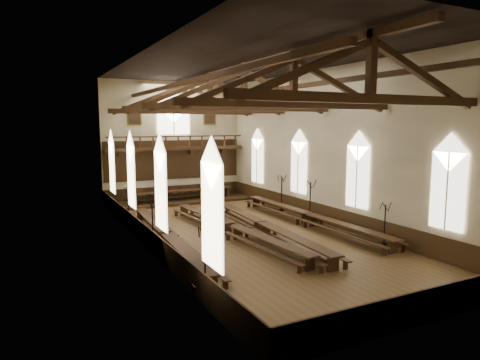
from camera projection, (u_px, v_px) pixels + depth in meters
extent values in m
plane|color=brown|center=(244.00, 233.00, 25.45)|extent=(26.00, 26.00, 0.00)
plane|color=beige|center=(174.00, 141.00, 36.29)|extent=(12.00, 0.00, 12.00)
plane|color=beige|center=(437.00, 172.00, 13.30)|extent=(12.00, 0.00, 12.00)
plane|color=beige|center=(141.00, 153.00, 22.10)|extent=(0.00, 26.00, 26.00)
plane|color=beige|center=(327.00, 147.00, 27.49)|extent=(0.00, 26.00, 26.00)
plane|color=black|center=(244.00, 61.00, 24.14)|extent=(26.00, 26.00, 0.00)
cube|color=#352310|center=(175.00, 192.00, 36.83)|extent=(11.90, 0.08, 1.20)
cube|color=#352310|center=(427.00, 306.00, 13.92)|extent=(11.90, 0.08, 1.20)
cube|color=#352310|center=(145.00, 235.00, 22.70)|extent=(0.08, 25.90, 1.20)
cube|color=#352310|center=(325.00, 214.00, 28.05)|extent=(0.08, 25.90, 1.20)
cube|color=white|center=(212.00, 216.00, 14.40)|extent=(0.05, 1.80, 3.60)
cube|color=white|center=(212.00, 163.00, 14.17)|extent=(0.05, 1.80, 1.80)
cylinder|color=beige|center=(213.00, 216.00, 14.42)|extent=(0.08, 0.08, 3.60)
cube|color=white|center=(161.00, 191.00, 19.71)|extent=(0.05, 1.80, 3.60)
cube|color=white|center=(160.00, 152.00, 19.47)|extent=(0.05, 1.80, 1.80)
cylinder|color=beige|center=(162.00, 191.00, 19.73)|extent=(0.08, 0.08, 3.60)
cube|color=white|center=(131.00, 177.00, 25.01)|extent=(0.05, 1.80, 3.60)
cube|color=white|center=(130.00, 146.00, 24.78)|extent=(0.05, 1.80, 1.80)
cylinder|color=beige|center=(132.00, 177.00, 25.03)|extent=(0.08, 0.08, 3.60)
cube|color=white|center=(112.00, 168.00, 30.32)|extent=(0.05, 1.80, 3.60)
cube|color=white|center=(111.00, 142.00, 30.08)|extent=(0.05, 1.80, 1.80)
cylinder|color=beige|center=(113.00, 168.00, 30.33)|extent=(0.08, 0.08, 3.60)
cube|color=white|center=(448.00, 191.00, 19.70)|extent=(0.05, 1.80, 3.60)
cube|color=white|center=(450.00, 152.00, 19.46)|extent=(0.05, 1.80, 1.80)
cylinder|color=beige|center=(447.00, 191.00, 19.68)|extent=(0.08, 0.08, 3.60)
cube|color=white|center=(357.00, 177.00, 25.00)|extent=(0.05, 1.80, 3.60)
cube|color=white|center=(358.00, 146.00, 24.77)|extent=(0.05, 1.80, 1.80)
cylinder|color=beige|center=(357.00, 177.00, 24.98)|extent=(0.08, 0.08, 3.60)
cube|color=white|center=(298.00, 168.00, 30.31)|extent=(0.05, 1.80, 3.60)
cube|color=white|center=(299.00, 142.00, 30.07)|extent=(0.05, 1.80, 1.80)
cylinder|color=beige|center=(298.00, 168.00, 30.29)|extent=(0.08, 0.08, 3.60)
cube|color=white|center=(257.00, 161.00, 35.61)|extent=(0.05, 1.80, 3.60)
cube|color=white|center=(257.00, 139.00, 35.37)|extent=(0.05, 1.80, 1.80)
cylinder|color=beige|center=(257.00, 161.00, 35.59)|extent=(0.08, 0.08, 3.60)
cube|color=white|center=(174.00, 120.00, 35.96)|extent=(2.80, 0.05, 2.40)
cube|color=white|center=(173.00, 106.00, 35.81)|extent=(2.80, 0.05, 2.80)
cylinder|color=beige|center=(174.00, 120.00, 35.93)|extent=(0.10, 0.10, 2.40)
cube|color=#3B2412|center=(176.00, 149.00, 35.79)|extent=(11.80, 1.20, 0.20)
cube|color=#352310|center=(174.00, 160.00, 36.44)|extent=(11.80, 0.10, 3.30)
cube|color=#3B2412|center=(178.00, 136.00, 35.18)|extent=(11.60, 0.12, 0.10)
cube|color=#3B2412|center=(178.00, 147.00, 35.30)|extent=(11.60, 0.12, 0.10)
cube|color=#3B2412|center=(121.00, 153.00, 34.16)|extent=(0.35, 0.40, 0.50)
cube|color=#3B2412|center=(158.00, 152.00, 35.51)|extent=(0.35, 0.40, 0.50)
cube|color=#3B2412|center=(192.00, 151.00, 36.85)|extent=(0.35, 0.40, 0.50)
cube|color=#3B2412|center=(223.00, 150.00, 38.20)|extent=(0.35, 0.40, 0.50)
cube|color=brown|center=(134.00, 116.00, 34.45)|extent=(1.15, 0.06, 1.45)
cube|color=black|center=(134.00, 116.00, 34.42)|extent=(0.95, 0.04, 1.25)
cube|color=brown|center=(210.00, 117.00, 37.41)|extent=(1.15, 0.06, 1.45)
cube|color=black|center=(210.00, 117.00, 37.38)|extent=(0.95, 0.04, 1.25)
cube|color=#3B2412|center=(370.00, 99.00, 15.64)|extent=(11.70, 0.35, 0.35)
cube|color=#3B2412|center=(372.00, 62.00, 15.47)|extent=(0.30, 0.30, 2.40)
cube|color=#3B2412|center=(306.00, 69.00, 14.23)|extent=(5.44, 0.26, 2.40)
cube|color=#3B2412|center=(426.00, 77.00, 16.82)|extent=(5.44, 0.26, 2.40)
cube|color=#3B2412|center=(293.00, 104.00, 20.06)|extent=(11.70, 0.35, 0.35)
cube|color=#3B2412|center=(294.00, 76.00, 19.89)|extent=(0.30, 0.30, 2.40)
cube|color=#3B2412|center=(239.00, 82.00, 18.65)|extent=(5.44, 0.26, 2.40)
cube|color=#3B2412|center=(342.00, 87.00, 21.24)|extent=(5.44, 0.26, 2.40)
cube|color=#3B2412|center=(244.00, 108.00, 24.48)|extent=(11.70, 0.35, 0.35)
cube|color=#3B2412|center=(244.00, 85.00, 24.31)|extent=(0.30, 0.30, 2.40)
cube|color=#3B2412|center=(197.00, 90.00, 23.07)|extent=(5.44, 0.26, 2.40)
cube|color=#3B2412|center=(287.00, 93.00, 25.66)|extent=(5.44, 0.26, 2.40)
cube|color=#3B2412|center=(210.00, 110.00, 28.90)|extent=(11.70, 0.35, 0.35)
cube|color=#3B2412|center=(210.00, 91.00, 28.73)|extent=(0.30, 0.30, 2.40)
cube|color=#3B2412|center=(169.00, 95.00, 27.49)|extent=(5.44, 0.26, 2.40)
cube|color=#3B2412|center=(248.00, 98.00, 30.08)|extent=(5.44, 0.26, 2.40)
cube|color=#3B2412|center=(185.00, 112.00, 33.32)|extent=(11.70, 0.35, 0.35)
cube|color=#3B2412|center=(185.00, 95.00, 33.15)|extent=(0.30, 0.30, 2.40)
cube|color=#3B2412|center=(148.00, 99.00, 31.91)|extent=(5.44, 0.26, 2.40)
cube|color=#3B2412|center=(219.00, 101.00, 34.50)|extent=(5.44, 0.26, 2.40)
cube|color=#3B2412|center=(189.00, 82.00, 22.80)|extent=(0.25, 25.70, 0.25)
cube|color=#3B2412|center=(294.00, 87.00, 25.82)|extent=(0.25, 25.70, 0.25)
cube|color=#3B2412|center=(244.00, 67.00, 24.18)|extent=(0.30, 25.70, 0.30)
cube|color=#3B2412|center=(191.00, 251.00, 19.51)|extent=(1.06, 6.99, 0.08)
cube|color=#3B2412|center=(219.00, 282.00, 16.79)|extent=(0.60, 0.11, 0.67)
cube|color=#3B2412|center=(170.00, 242.00, 22.33)|extent=(0.60, 0.11, 0.67)
cube|color=#3B2412|center=(191.00, 261.00, 19.57)|extent=(0.40, 6.17, 0.08)
cube|color=#3B2412|center=(178.00, 259.00, 19.30)|extent=(0.64, 6.97, 0.06)
cube|color=#3B2412|center=(205.00, 288.00, 16.51)|extent=(0.23, 0.08, 0.39)
cube|color=#3B2412|center=(158.00, 246.00, 22.14)|extent=(0.23, 0.08, 0.39)
cube|color=#3B2412|center=(204.00, 256.00, 19.79)|extent=(0.64, 6.97, 0.06)
cube|color=#3B2412|center=(234.00, 283.00, 17.01)|extent=(0.23, 0.08, 0.39)
cube|color=#3B2412|center=(181.00, 243.00, 22.64)|extent=(0.23, 0.08, 0.39)
cube|color=#3B2412|center=(148.00, 219.00, 26.05)|extent=(1.06, 6.99, 0.08)
cube|color=#3B2412|center=(164.00, 237.00, 23.33)|extent=(0.60, 0.11, 0.67)
cube|color=#3B2412|center=(136.00, 215.00, 28.87)|extent=(0.60, 0.11, 0.67)
cube|color=#3B2412|center=(149.00, 227.00, 26.11)|extent=(0.40, 6.17, 0.08)
cube|color=#3B2412|center=(138.00, 225.00, 25.84)|extent=(0.64, 6.97, 0.06)
cube|color=#3B2412|center=(153.00, 241.00, 23.05)|extent=(0.23, 0.08, 0.39)
cube|color=#3B2412|center=(127.00, 218.00, 28.68)|extent=(0.23, 0.08, 0.39)
cube|color=#3B2412|center=(158.00, 223.00, 26.34)|extent=(0.64, 6.97, 0.06)
cube|color=#3B2412|center=(175.00, 239.00, 23.55)|extent=(0.23, 0.08, 0.39)
cube|color=#3B2412|center=(145.00, 217.00, 29.18)|extent=(0.23, 0.08, 0.39)
cube|color=#3B2412|center=(264.00, 240.00, 21.41)|extent=(1.21, 6.88, 0.08)
cube|color=#3B2412|center=(299.00, 265.00, 18.73)|extent=(0.59, 0.12, 0.65)
cube|color=#3B2412|center=(237.00, 233.00, 24.18)|extent=(0.59, 0.12, 0.65)
cube|color=#3B2412|center=(264.00, 249.00, 21.47)|extent=(0.55, 6.05, 0.08)
cube|color=#3B2412|center=(254.00, 248.00, 21.13)|extent=(0.80, 6.84, 0.06)
cube|color=#3B2412|center=(289.00, 271.00, 18.40)|extent=(0.22, 0.09, 0.38)
cube|color=#3B2412|center=(227.00, 237.00, 23.93)|extent=(0.22, 0.09, 0.38)
cube|color=#3B2412|center=(274.00, 244.00, 21.76)|extent=(0.80, 6.84, 0.06)
cube|color=#3B2412|center=(311.00, 266.00, 19.02)|extent=(0.22, 0.09, 0.38)
cube|color=#3B2412|center=(245.00, 234.00, 24.55)|extent=(0.22, 0.09, 0.38)
cube|color=#3B2412|center=(207.00, 213.00, 27.95)|extent=(1.21, 6.88, 0.08)
cube|color=#3B2412|center=(227.00, 229.00, 25.28)|extent=(0.59, 0.12, 0.65)
cube|color=#3B2412|center=(191.00, 210.00, 30.72)|extent=(0.59, 0.12, 0.65)
cube|color=#3B2412|center=(207.00, 220.00, 28.01)|extent=(0.55, 6.05, 0.08)
cube|color=#3B2412|center=(199.00, 218.00, 27.67)|extent=(0.80, 6.84, 0.06)
cube|color=#3B2412|center=(219.00, 232.00, 24.94)|extent=(0.22, 0.09, 0.38)
cube|color=#3B2412|center=(183.00, 213.00, 30.47)|extent=(0.22, 0.09, 0.38)
cube|color=#3B2412|center=(216.00, 216.00, 28.30)|extent=(0.80, 6.84, 0.06)
cube|color=#3B2412|center=(237.00, 230.00, 25.56)|extent=(0.22, 0.09, 0.38)
cube|color=#3B2412|center=(198.00, 211.00, 31.09)|extent=(0.22, 0.09, 0.38)
cube|color=#3B2412|center=(298.00, 237.00, 21.90)|extent=(1.12, 7.27, 0.08)
cube|color=#3B2412|center=(340.00, 262.00, 19.07)|extent=(0.62, 0.12, 0.69)
cube|color=#3B2412|center=(266.00, 230.00, 24.83)|extent=(0.62, 0.12, 0.69)
cube|color=#3B2412|center=(298.00, 246.00, 21.96)|extent=(0.43, 6.41, 0.08)
cube|color=#3B2412|center=(287.00, 244.00, 21.68)|extent=(0.69, 7.25, 0.06)
cube|color=#3B2412|center=(329.00, 268.00, 18.79)|extent=(0.24, 0.08, 0.40)
cube|color=#3B2412|center=(256.00, 234.00, 24.64)|extent=(0.24, 0.08, 0.40)
cube|color=#3B2412|center=(309.00, 241.00, 22.19)|extent=(0.69, 7.25, 0.06)
cube|color=#3B2412|center=(352.00, 264.00, 19.30)|extent=(0.24, 0.08, 0.40)
cube|color=#3B2412|center=(275.00, 231.00, 25.15)|extent=(0.24, 0.08, 0.40)
cube|color=#3B2412|center=(235.00, 211.00, 28.44)|extent=(1.12, 7.27, 0.08)
cube|color=#3B2412|center=(259.00, 227.00, 25.61)|extent=(0.62, 0.12, 0.69)
cube|color=#3B2412|center=(215.00, 208.00, 31.37)|extent=(0.62, 0.12, 0.69)
cube|color=#3B2412|center=(235.00, 218.00, 28.50)|extent=(0.43, 6.41, 0.08)
cube|color=#3B2412|center=(226.00, 216.00, 28.22)|extent=(0.69, 7.25, 0.06)
cube|color=#3B2412|center=(249.00, 231.00, 25.33)|extent=(0.24, 0.08, 0.40)
cube|color=#3B2412|center=(207.00, 210.00, 31.18)|extent=(0.24, 0.08, 0.40)
cube|color=#3B2412|center=(243.00, 214.00, 28.74)|extent=(0.69, 7.25, 0.06)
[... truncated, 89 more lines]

